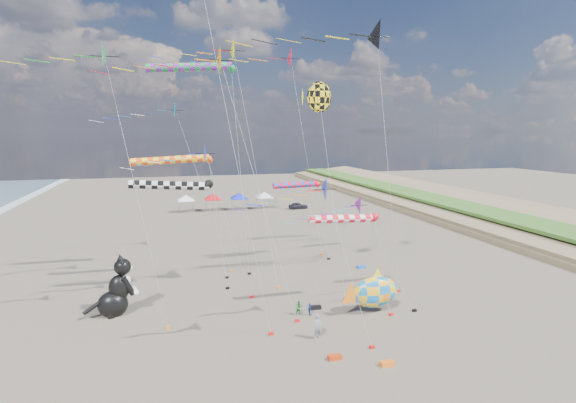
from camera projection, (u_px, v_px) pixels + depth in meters
The scene contains 27 objects.
ground at pixel (330, 370), 28.44m from camera, with size 260.00×260.00×0.00m, color brown.
delta_kite_0 at pixel (219, 63), 31.11m from camera, with size 12.45×1.99×21.05m.
delta_kite_1 at pixel (239, 51), 38.95m from camera, with size 10.78×2.32×23.38m.
delta_kite_2 at pixel (172, 112), 44.32m from camera, with size 12.15×2.04×18.20m.
delta_kite_3 at pixel (282, 60), 50.02m from camera, with size 16.30×2.68×24.53m.
delta_kite_4 at pixel (361, 39), 37.66m from camera, with size 15.46×2.87×24.38m.
delta_kite_5 at pixel (95, 59), 30.27m from camera, with size 11.52×2.14×21.25m.
delta_kite_6 at pixel (326, 196), 28.65m from camera, with size 8.56×1.81×12.16m.
delta_kite_7 at pixel (200, 157), 37.67m from camera, with size 9.79×1.89×14.13m.
delta_kite_9 at pixel (358, 208), 34.88m from camera, with size 9.94×1.62×10.28m.
windsock_0 at pixel (299, 185), 50.62m from camera, with size 6.93×0.70×9.37m.
windsock_1 at pixel (347, 219), 38.11m from camera, with size 7.61×0.74×8.02m.
windsock_2 at pixel (174, 186), 40.31m from camera, with size 8.66×0.80×10.59m.
windsock_3 at pixel (194, 68), 42.89m from camera, with size 9.69×0.86×21.46m.
windsock_4 at pixel (174, 161), 43.06m from camera, with size 9.04×0.78×12.65m.
angelfish_kite at pixel (317, 99), 38.74m from camera, with size 3.74×3.02×19.23m.
cat_inflatable at pixel (115, 286), 36.69m from camera, with size 3.69×1.85×4.99m, color black, non-canonical shape.
fish_inflatable at pixel (375, 292), 37.28m from camera, with size 5.40×2.17×3.83m.
person_adult at pixel (318, 326), 32.61m from camera, with size 0.69×0.45×1.89m, color gray.
child_green at pixel (299, 308), 36.90m from camera, with size 0.58×0.45×1.20m, color #1C7C2B.
child_blue at pixel (310, 309), 36.82m from camera, with size 0.61×0.26×1.05m, color navy.
kite_bag_0 at pixel (316, 307), 38.16m from camera, with size 0.90×0.44×0.30m, color black.
kite_bag_1 at pixel (361, 267), 49.65m from camera, with size 0.90×0.44×0.30m, color blue.
kite_bag_2 at pixel (335, 357), 29.75m from camera, with size 0.90×0.44×0.30m, color red.
kite_bag_3 at pixel (387, 364), 28.94m from camera, with size 0.90×0.44×0.30m, color orange.
tent_row at pixel (226, 194), 85.49m from camera, with size 19.20×4.20×3.80m.
parked_car at pixel (298, 206), 87.59m from camera, with size 1.51×3.75×1.28m, color #26262D.
Camera 1 is at (-9.62, -24.78, 14.96)m, focal length 28.00 mm.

